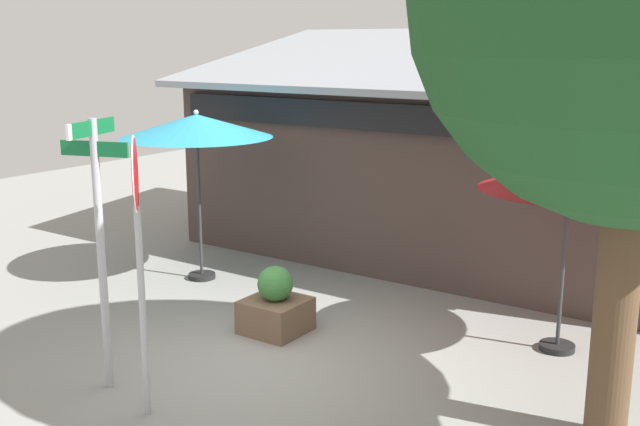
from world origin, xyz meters
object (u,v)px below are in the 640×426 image
Objects in this scene: street_sign_post at (99,229)px; sidewalk_planter at (276,306)px; stop_sign at (138,225)px; patio_umbrella_teal_left at (197,127)px; patio_umbrella_crimson_center at (570,177)px.

sidewalk_planter is (0.53, 2.36, -1.47)m from street_sign_post.
sidewalk_planter is at bearing 96.76° from stop_sign.
sidewalk_planter is (2.42, -1.14, -2.12)m from patio_umbrella_teal_left.
street_sign_post is 1.03× the size of stop_sign.
patio_umbrella_crimson_center reaches higher than sidewalk_planter.
street_sign_post reaches higher than patio_umbrella_teal_left.
street_sign_post is at bearing -61.60° from patio_umbrella_teal_left.
patio_umbrella_crimson_center is at bearing 53.73° from stop_sign.
stop_sign is 5.06m from patio_umbrella_crimson_center.
patio_umbrella_teal_left is at bearing 154.72° from sidewalk_planter.
stop_sign is 3.07m from sidewalk_planter.
patio_umbrella_crimson_center is at bearing 24.75° from sidewalk_planter.
patio_umbrella_teal_left is (-2.73, 3.70, 0.45)m from stop_sign.
sidewalk_planter is (-3.29, -1.52, -1.86)m from patio_umbrella_crimson_center.
street_sign_post is at bearing -102.54° from sidewalk_planter.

